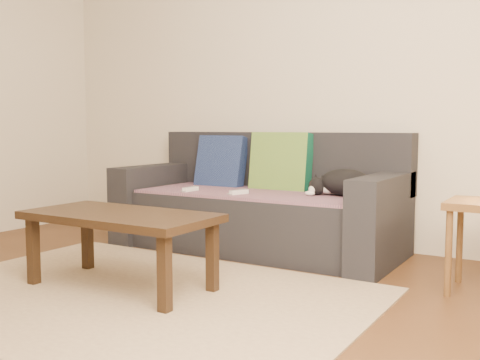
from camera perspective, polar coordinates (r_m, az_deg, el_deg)
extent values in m
plane|color=brown|center=(3.03, -12.94, -12.21)|extent=(4.50, 4.50, 0.00)
cube|color=beige|center=(4.56, 4.75, 10.28)|extent=(4.50, 0.04, 2.60)
cube|color=#232328|center=(4.16, 1.55, -4.30)|extent=(1.70, 0.78, 0.42)
cube|color=#232328|center=(4.46, 4.11, 1.97)|extent=(2.10, 0.18, 0.45)
cube|color=#232328|center=(4.69, -8.60, -2.15)|extent=(0.20, 0.90, 0.60)
cube|color=#232328|center=(3.78, 14.22, -4.08)|extent=(0.20, 0.90, 0.60)
cube|color=#452B52|center=(4.11, 1.42, -1.32)|extent=(1.66, 0.74, 0.02)
cube|color=#101A44|center=(4.55, -1.94, 1.86)|extent=(0.41, 0.20, 0.43)
cube|color=#0D543D|center=(4.28, 4.15, 1.62)|extent=(0.47, 0.18, 0.48)
ellipsoid|color=black|center=(3.91, 10.67, -0.23)|extent=(0.41, 0.35, 0.19)
sphere|color=black|center=(3.92, 7.87, -0.60)|extent=(0.15, 0.15, 0.12)
sphere|color=white|center=(3.89, 7.35, -0.94)|extent=(0.06, 0.06, 0.05)
ellipsoid|color=black|center=(3.77, 11.57, -1.36)|extent=(0.15, 0.08, 0.04)
cube|color=white|center=(4.15, -5.04, -0.93)|extent=(0.04, 0.15, 0.03)
cube|color=white|center=(3.94, -0.10, -1.24)|extent=(0.09, 0.15, 0.03)
cylinder|color=brown|center=(3.23, 20.42, -7.01)|extent=(0.04, 0.04, 0.47)
cylinder|color=brown|center=(3.55, 21.42, -5.96)|extent=(0.04, 0.04, 0.47)
cube|color=tan|center=(3.14, -11.00, -11.47)|extent=(2.50, 1.80, 0.01)
cube|color=#2F1F12|center=(3.20, -12.09, -3.63)|extent=(1.09, 0.55, 0.04)
cube|color=#2F1F12|center=(3.45, -20.26, -6.87)|extent=(0.05, 0.05, 0.39)
cube|color=#2F1F12|center=(2.79, -7.67, -9.51)|extent=(0.05, 0.05, 0.39)
cube|color=#2F1F12|center=(3.72, -15.24, -5.86)|extent=(0.05, 0.05, 0.39)
cube|color=#2F1F12|center=(3.11, -2.83, -7.89)|extent=(0.05, 0.05, 0.39)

